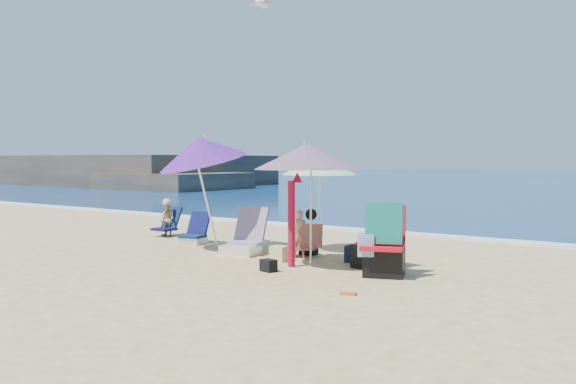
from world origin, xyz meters
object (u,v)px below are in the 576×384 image
Objects in this scene: person_left at (167,219)px; seagull at (263,4)px; umbrella_striped at (319,164)px; chair_navy at (194,235)px; person_center at (303,234)px; chair_rainbow at (245,242)px; camp_chair_right at (384,250)px; camp_chair_left at (374,251)px; furled_umbrella at (293,215)px; umbrella_blue at (201,150)px; umbrella_turquoise at (308,157)px.

seagull is (2.42, 0.24, 4.24)m from person_left.
seagull is at bearing 173.74° from umbrella_striped.
person_center is (2.68, -0.16, 0.23)m from chair_navy.
camp_chair_right is (2.90, -0.42, 0.17)m from chair_rainbow.
chair_rainbow is 2.46m from camp_chair_left.
umbrella_striped is 2.86× the size of chair_navy.
furled_umbrella is (0.54, -1.57, -0.76)m from umbrella_striped.
umbrella_blue is 3.74m from camp_chair_left.
umbrella_blue is 2.70m from person_left.
camp_chair_right is (3.84, -0.32, -1.43)m from umbrella_blue.
umbrella_blue is at bearing -27.51° from person_left.
umbrella_striped is at bearing 1.33° from person_left.
camp_chair_left is (1.06, 0.64, -0.54)m from furled_umbrella.
furled_umbrella is at bearing -70.97° from umbrella_striped.
chair_navy is at bearing -21.55° from person_left.
person_left is (-5.42, 0.84, 0.11)m from camp_chair_left.
umbrella_turquoise is 2.53× the size of person_left.
umbrella_striped reaches higher than chair_navy.
umbrella_blue is at bearing -176.39° from camp_chair_left.
umbrella_turquoise is 1.14× the size of umbrella_striped.
chair_navy is at bearing 165.34° from chair_rainbow.
umbrella_turquoise is 2.53m from umbrella_blue.
seagull is (-3.44, 1.62, 4.23)m from camp_chair_right.
furled_umbrella is at bearing -18.70° from person_left.
chair_rainbow is at bearing -165.15° from person_center.
furled_umbrella reaches higher than camp_chair_right.
seagull reaches higher than furled_umbrella.
camp_chair_right is at bearing -13.19° from person_left.
person_center is (-0.37, 0.80, -0.40)m from furled_umbrella.
umbrella_striped is at bearing 109.03° from furled_umbrella.
chair_rainbow is at bearing 171.70° from camp_chair_right.
person_left reaches higher than chair_navy.
person_left is (-2.03, 1.06, -1.44)m from umbrella_blue.
chair_navy is 4.12m from camp_chair_left.
umbrella_striped is 2.17× the size of seagull.
furled_umbrella is 1.67× the size of camp_chair_left.
camp_chair_right is at bearing -50.50° from camp_chair_left.
umbrella_turquoise is 0.91m from furled_umbrella.
furled_umbrella is at bearing -65.28° from person_center.
furled_umbrella is (-0.17, -0.15, -0.88)m from umbrella_turquoise.
umbrella_blue reaches higher than camp_chair_left.
umbrella_striped is 1.91m from chair_rainbow.
seagull is (1.11, 0.76, 4.44)m from chair_navy.
camp_chair_left is 5.49m from person_left.
seagull reaches higher than umbrella_turquoise.
umbrella_striped is at bearing 50.30° from chair_rainbow.
furled_umbrella is at bearing -10.24° from umbrella_blue.
camp_chair_right reaches higher than camp_chair_left.
umbrella_turquoise is at bearing -50.07° from person_center.
umbrella_blue reaches higher than person_left.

